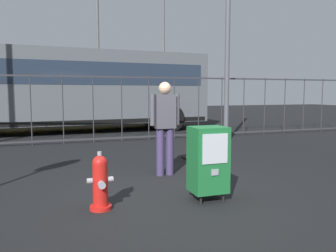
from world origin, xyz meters
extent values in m
plane|color=black|center=(0.00, 0.00, 0.00)|extent=(60.00, 60.00, 0.00)
cylinder|color=red|center=(-1.07, -0.11, 0.03)|extent=(0.28, 0.28, 0.05)
cylinder|color=red|center=(-1.07, -0.11, 0.33)|extent=(0.19, 0.19, 0.55)
sphere|color=red|center=(-1.07, -0.11, 0.60)|extent=(0.19, 0.19, 0.19)
cylinder|color=gray|center=(-1.07, -0.11, 0.72)|extent=(0.06, 0.06, 0.05)
cylinder|color=gray|center=(-1.07, -0.24, 0.35)|extent=(0.09, 0.08, 0.09)
cylinder|color=gray|center=(-1.20, -0.11, 0.38)|extent=(0.07, 0.07, 0.07)
cylinder|color=gray|center=(-0.94, -0.11, 0.38)|extent=(0.07, 0.07, 0.07)
cylinder|color=black|center=(0.22, -0.35, 0.06)|extent=(0.04, 0.04, 0.12)
cylinder|color=black|center=(0.55, -0.35, 0.06)|extent=(0.04, 0.04, 0.12)
cylinder|color=black|center=(0.22, -0.07, 0.06)|extent=(0.04, 0.04, 0.12)
cylinder|color=black|center=(0.55, -0.07, 0.06)|extent=(0.04, 0.04, 0.12)
cube|color=#19602D|center=(0.39, -0.21, 0.57)|extent=(0.48, 0.40, 0.90)
cube|color=#B2B7BF|center=(0.39, -0.42, 0.75)|extent=(0.36, 0.01, 0.40)
cube|color=gray|center=(0.39, -0.42, 0.43)|extent=(0.10, 0.02, 0.08)
cylinder|color=#382D51|center=(0.19, 1.32, 0.42)|extent=(0.14, 0.14, 0.85)
cylinder|color=#382D51|center=(0.37, 1.32, 0.42)|extent=(0.14, 0.14, 0.85)
cube|color=#3F3F47|center=(0.28, 1.32, 1.15)|extent=(0.36, 0.20, 0.60)
sphere|color=tan|center=(0.28, 1.32, 1.56)|extent=(0.22, 0.22, 0.22)
cylinder|color=#3F3F47|center=(0.05, 1.32, 1.18)|extent=(0.09, 0.09, 0.55)
cylinder|color=#3F3F47|center=(0.51, 1.32, 1.18)|extent=(0.09, 0.09, 0.55)
cube|color=black|center=(1.33, 2.51, 0.01)|extent=(0.36, 0.36, 0.03)
cone|color=orange|center=(1.33, 2.51, 0.28)|extent=(0.28, 0.28, 0.50)
cylinder|color=white|center=(1.33, 2.51, 0.33)|extent=(0.17, 0.17, 0.06)
cube|color=#2D2D33|center=(0.00, 5.83, 1.95)|extent=(18.00, 0.04, 0.05)
cube|color=#2D2D33|center=(0.00, 5.83, 0.10)|extent=(18.00, 0.04, 0.05)
cylinder|color=#2D2D33|center=(-2.14, 5.83, 1.00)|extent=(0.03, 0.03, 2.00)
cylinder|color=#2D2D33|center=(-1.29, 5.83, 1.00)|extent=(0.03, 0.03, 2.00)
cylinder|color=#2D2D33|center=(-0.43, 5.83, 1.00)|extent=(0.03, 0.03, 2.00)
cylinder|color=#2D2D33|center=(0.43, 5.83, 1.00)|extent=(0.03, 0.03, 2.00)
cylinder|color=#2D2D33|center=(1.29, 5.83, 1.00)|extent=(0.03, 0.03, 2.00)
cylinder|color=#2D2D33|center=(2.14, 5.83, 1.00)|extent=(0.03, 0.03, 2.00)
cylinder|color=#2D2D33|center=(3.00, 5.83, 1.00)|extent=(0.03, 0.03, 2.00)
cylinder|color=#2D2D33|center=(3.86, 5.83, 1.00)|extent=(0.03, 0.03, 2.00)
cylinder|color=#2D2D33|center=(4.71, 5.83, 1.00)|extent=(0.03, 0.03, 2.00)
cylinder|color=#2D2D33|center=(5.57, 5.83, 1.00)|extent=(0.03, 0.03, 2.00)
cylinder|color=#2D2D33|center=(6.43, 5.83, 1.00)|extent=(0.03, 0.03, 2.00)
cylinder|color=#2D2D33|center=(7.29, 5.83, 1.00)|extent=(0.03, 0.03, 2.00)
cylinder|color=#2D2D33|center=(8.14, 5.83, 1.00)|extent=(0.03, 0.03, 2.00)
cube|color=#4C5156|center=(-1.00, 8.83, 1.67)|extent=(10.61, 3.02, 2.65)
cube|color=#1E2838|center=(-1.00, 8.83, 2.15)|extent=(9.98, 3.01, 0.80)
cube|color=black|center=(-1.00, 8.83, 0.45)|extent=(10.40, 3.02, 0.16)
cylinder|color=black|center=(2.73, 7.77, 0.50)|extent=(1.01, 0.33, 1.00)
cylinder|color=black|center=(2.61, 10.26, 0.50)|extent=(1.01, 0.33, 1.00)
cube|color=gold|center=(-0.92, 13.54, 1.67)|extent=(10.54, 2.66, 2.65)
cube|color=#1E2838|center=(-0.92, 13.54, 2.15)|extent=(9.91, 2.67, 0.80)
cube|color=black|center=(-0.92, 13.54, 0.45)|extent=(10.33, 2.67, 0.16)
cylinder|color=black|center=(2.73, 12.23, 0.50)|extent=(1.00, 0.30, 1.00)
cylinder|color=black|center=(2.77, 14.73, 0.50)|extent=(1.00, 0.30, 1.00)
cylinder|color=#4C4F54|center=(4.39, 13.61, 3.99)|extent=(0.14, 0.14, 7.99)
cylinder|color=#4C4F54|center=(0.69, 12.68, 3.59)|extent=(0.14, 0.14, 7.19)
cylinder|color=#4C4F54|center=(3.22, 4.37, 3.46)|extent=(0.14, 0.14, 6.92)
camera|label=1|loc=(-1.64, -4.33, 1.48)|focal=36.02mm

